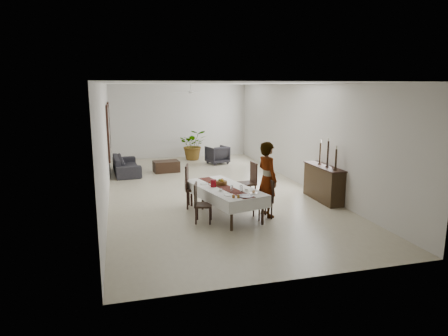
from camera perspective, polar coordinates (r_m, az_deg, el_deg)
floor at (r=12.27m, az=-1.97°, el=-3.14°), size 6.00×12.00×0.00m
ceiling at (r=11.86m, az=-2.08°, el=11.98°), size 6.00×12.00×0.02m
wall_back at (r=17.83m, az=-6.41°, el=6.66°), size 6.00×0.02×3.20m
wall_front at (r=6.35m, az=10.28°, el=-2.48°), size 6.00×0.02×3.20m
wall_left at (r=11.67m, az=-16.56°, el=3.63°), size 0.02×12.00×3.20m
wall_right at (r=12.96m, az=11.05°, el=4.66°), size 0.02×12.00×3.20m
dining_table_top at (r=9.77m, az=0.06°, el=-2.92°), size 1.44×2.39×0.05m
table_leg_fl at (r=8.79m, az=1.10°, el=-6.96°), size 0.08×0.08×0.65m
table_leg_fr at (r=9.21m, az=5.52°, el=-6.14°), size 0.08×0.08×0.65m
table_leg_bl at (r=10.60m, az=-4.67°, el=-3.74°), size 0.08×0.08×0.65m
table_leg_br at (r=10.94m, az=-0.77°, el=-3.20°), size 0.08×0.08×0.65m
tablecloth_top at (r=9.76m, az=0.06°, el=-2.76°), size 1.64×2.59×0.01m
tablecloth_drape_left at (r=9.55m, az=-2.80°, el=-3.93°), size 0.59×2.33×0.28m
tablecloth_drape_right at (r=10.06m, az=2.76°, el=-3.13°), size 0.59×2.33×0.28m
tablecloth_drape_near at (r=8.81m, az=3.85°, el=-5.29°), size 1.07×0.28×0.28m
tablecloth_drape_far at (r=10.82m, az=-3.02°, el=-2.07°), size 1.07×0.28×0.28m
table_runner at (r=9.76m, az=0.06°, el=-2.72°), size 0.88×2.33×0.00m
red_pitcher at (r=9.75m, az=-1.53°, el=-2.19°), size 0.17×0.17×0.19m
pitcher_handle at (r=9.71m, az=-1.95°, el=-2.24°), size 0.11×0.05×0.11m
wine_glass_near at (r=9.29m, az=2.47°, el=-2.98°), size 0.06×0.06×0.16m
wine_glass_mid at (r=9.27m, az=1.09°, el=-3.01°), size 0.06×0.06×0.16m
teacup_right at (r=9.43m, az=3.19°, el=-3.09°), size 0.08×0.08×0.06m
saucer_right at (r=9.43m, az=3.19°, el=-3.22°), size 0.14×0.14×0.01m
teacup_left at (r=9.35m, az=-0.47°, el=-3.20°), size 0.08×0.08×0.06m
saucer_left at (r=9.35m, az=-0.46°, el=-3.33°), size 0.14×0.14×0.01m
plate_near_right at (r=9.22m, az=4.26°, el=-3.58°), size 0.22×0.22×0.01m
bread_near_right at (r=9.21m, az=4.26°, el=-3.42°), size 0.08×0.08×0.08m
plate_near_left at (r=9.04m, az=0.66°, el=-3.86°), size 0.22×0.22×0.01m
plate_far_left at (r=10.06m, az=-2.84°, el=-2.26°), size 0.22×0.22×0.01m
serving_tray at (r=8.95m, az=3.10°, el=-4.02°), size 0.33×0.33×0.02m
jam_jar_a at (r=8.81m, az=2.08°, el=-4.08°), size 0.06×0.06×0.07m
jam_jar_b at (r=8.81m, az=1.37°, el=-4.08°), size 0.06×0.06×0.07m
fruit_basket at (r=9.97m, az=-0.36°, el=-2.15°), size 0.28×0.28×0.09m
fruit_red at (r=9.98m, az=-0.27°, el=-1.72°), size 0.08×0.08×0.08m
fruit_green at (r=9.96m, az=-0.62°, el=-1.75°), size 0.07×0.07×0.07m
fruit_yellow at (r=9.91m, az=-0.23°, el=-1.81°), size 0.08×0.08×0.08m
chair_right_near_seat at (r=9.64m, az=5.54°, el=-4.75°), size 0.43×0.43×0.05m
chair_right_near_leg_fl at (r=9.64m, az=6.82°, el=-6.16°), size 0.04×0.04×0.39m
chair_right_near_leg_fr at (r=9.92m, az=5.97°, el=-5.63°), size 0.04×0.04×0.39m
chair_right_near_leg_bl at (r=9.50m, az=5.05°, el=-6.39°), size 0.04×0.04×0.39m
chair_right_near_leg_br at (r=9.78m, az=4.24°, el=-5.84°), size 0.04×0.04×0.39m
chair_right_near_back at (r=9.65m, az=6.55°, el=-3.09°), size 0.07×0.40×0.51m
chair_right_far_seat at (r=11.11m, az=3.27°, el=-2.23°), size 0.47×0.47×0.05m
chair_right_far_leg_fl at (r=11.08m, az=4.48°, el=-3.61°), size 0.05×0.05×0.44m
chair_right_far_leg_fr at (r=11.40m, az=3.77°, el=-3.16°), size 0.05×0.05×0.44m
chair_right_far_leg_bl at (r=10.95m, az=2.71°, el=-3.78°), size 0.05×0.05×0.44m
chair_right_far_leg_br at (r=11.28m, az=2.04°, el=-3.31°), size 0.05×0.05×0.44m
chair_right_far_back at (r=11.12m, az=4.26°, el=-0.62°), size 0.07×0.45×0.57m
chair_left_near_seat at (r=9.31m, az=-2.95°, el=-5.32°), size 0.50×0.50×0.05m
chair_left_near_leg_fl at (r=9.55m, az=-3.82°, el=-6.28°), size 0.05×0.05×0.39m
chair_left_near_leg_fr at (r=9.24m, az=-4.04°, el=-6.90°), size 0.05×0.05×0.39m
chair_left_near_leg_bl at (r=9.52m, az=-1.87°, el=-6.31°), size 0.05×0.05×0.39m
chair_left_near_leg_br at (r=9.21m, az=-2.02°, el=-6.93°), size 0.05×0.05×0.39m
chair_left_near_back at (r=9.26m, az=-4.08°, el=-3.70°), size 0.15×0.39×0.50m
chair_left_far_seat at (r=10.44m, az=-4.11°, el=-2.98°), size 0.59×0.59×0.05m
chair_left_far_leg_fl at (r=10.71m, az=-5.04°, el=-4.07°), size 0.06×0.06×0.47m
chair_left_far_leg_fr at (r=10.34m, az=-5.25°, el=-4.66°), size 0.06×0.06×0.47m
chair_left_far_leg_bl at (r=10.68m, az=-2.95°, el=-4.09°), size 0.06×0.06×0.47m
chair_left_far_leg_br at (r=10.31m, az=-3.09°, el=-4.68°), size 0.06×0.06×0.47m
chair_left_far_back at (r=10.38m, az=-5.32°, el=-1.24°), size 0.17×0.47×0.61m
woman at (r=9.70m, az=6.20°, el=-1.61°), size 0.56×0.74×1.83m
sideboard_body at (r=11.40m, az=14.01°, el=-2.20°), size 0.42×1.57×0.94m
sideboard_top at (r=11.29m, az=14.13°, el=0.20°), size 0.46×1.63×0.03m
candlestick_near_base at (r=10.80m, az=15.61°, el=-0.22°), size 0.10×0.10×0.03m
candlestick_near_shaft at (r=10.75m, az=15.69°, el=1.22°), size 0.05×0.05×0.52m
candlestick_near_candle at (r=10.70m, az=15.78°, el=2.82°), size 0.04×0.04×0.08m
candlestick_mid_base at (r=11.15m, az=14.53°, el=0.20°), size 0.10×0.10×0.03m
candlestick_mid_shaft at (r=11.09m, az=14.62°, el=2.01°), size 0.05×0.05×0.68m
candlestick_mid_candle at (r=11.04m, az=14.72°, el=3.96°), size 0.04×0.04×0.08m
candlestick_far_base at (r=11.51m, az=13.51°, el=0.60°), size 0.10×0.10×0.03m
candlestick_far_shaft at (r=11.46m, az=13.58°, el=2.09°), size 0.05×0.05×0.58m
candlestick_far_candle at (r=11.41m, az=13.66°, el=3.72°), size 0.04×0.04×0.08m
sofa at (r=14.91m, az=-13.78°, el=0.44°), size 0.98×2.23×0.64m
armchair at (r=16.33m, az=-0.96°, el=1.90°), size 0.97×0.98×0.73m
coffee_table at (r=14.92m, az=-8.25°, el=0.22°), size 0.98×0.70×0.41m
potted_plant at (r=17.25m, az=-4.38°, el=3.35°), size 1.31×1.18×1.30m
mirror_frame_near at (r=13.85m, az=-16.20°, el=4.85°), size 0.06×1.05×1.85m
mirror_glass_near at (r=13.85m, az=-16.06°, el=4.85°), size 0.01×0.90×1.70m
mirror_frame_far at (r=15.94m, az=-16.09°, el=5.69°), size 0.06×1.05×1.85m
mirror_glass_far at (r=15.94m, az=-15.96°, el=5.70°), size 0.01×0.90×1.70m
fan_rod at (r=14.80m, az=-4.74°, el=11.50°), size 0.04×0.04×0.20m
fan_hub at (r=14.80m, az=-4.73°, el=10.72°), size 0.16×0.16×0.08m
fan_blade_n at (r=15.15m, az=-4.97°, el=10.74°), size 0.10×0.55×0.01m
fan_blade_s at (r=14.46m, az=-4.47°, el=10.70°), size 0.10×0.55×0.01m
fan_blade_e at (r=14.87m, az=-3.38°, el=10.74°), size 0.55×0.10×0.01m
fan_blade_w at (r=14.74m, az=-6.09°, el=10.69°), size 0.55×0.10×0.01m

